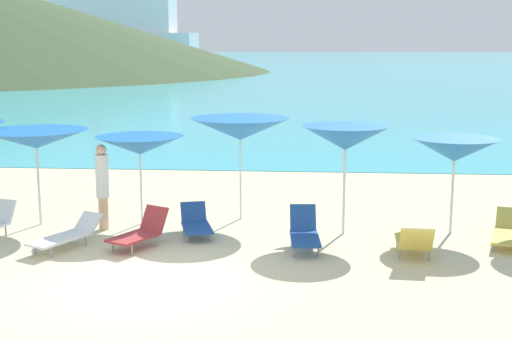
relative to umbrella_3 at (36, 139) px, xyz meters
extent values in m
cube|color=beige|center=(3.31, 6.36, -2.10)|extent=(50.00, 100.00, 0.30)
cube|color=#38B7CC|center=(3.31, 227.03, -1.94)|extent=(650.00, 440.00, 0.02)
cylinder|color=silver|center=(0.00, 0.00, -0.92)|extent=(0.05, 0.05, 2.06)
cone|color=blue|center=(0.00, 0.00, 0.00)|extent=(2.39, 2.39, 0.41)
sphere|color=silver|center=(0.00, 0.00, 0.14)|extent=(0.07, 0.07, 0.07)
cylinder|color=silver|center=(2.28, 0.25, -1.00)|extent=(0.04, 0.04, 1.91)
cone|color=blue|center=(2.28, 0.25, -0.14)|extent=(1.96, 1.96, 0.41)
sphere|color=silver|center=(2.28, 0.25, -0.01)|extent=(0.07, 0.07, 0.07)
cylinder|color=silver|center=(4.48, 0.87, -0.83)|extent=(0.04, 0.04, 2.25)
cone|color=blue|center=(4.48, 0.87, 0.17)|extent=(2.35, 2.35, 0.51)
sphere|color=silver|center=(4.48, 0.87, 0.33)|extent=(0.07, 0.07, 0.07)
cylinder|color=silver|center=(6.82, -0.24, -0.84)|extent=(0.05, 0.05, 2.22)
cone|color=blue|center=(6.82, -0.24, 0.14)|extent=(2.04, 2.04, 0.52)
sphere|color=silver|center=(6.82, -0.24, 0.30)|extent=(0.07, 0.07, 0.07)
cylinder|color=silver|center=(9.14, -0.03, -0.98)|extent=(0.06, 0.06, 1.96)
cone|color=blue|center=(9.14, -0.03, -0.12)|extent=(1.85, 1.85, 0.50)
sphere|color=silver|center=(9.14, -0.03, 0.03)|extent=(0.07, 0.07, 0.07)
cube|color=white|center=(1.16, -1.94, -1.71)|extent=(1.05, 1.39, 0.05)
cube|color=white|center=(1.52, -1.21, -1.55)|extent=(0.62, 0.56, 0.36)
cylinder|color=gray|center=(0.77, -2.21, -1.84)|extent=(0.04, 0.04, 0.22)
cylinder|color=gray|center=(1.17, -2.41, -1.84)|extent=(0.04, 0.04, 0.22)
cylinder|color=gray|center=(1.17, -1.40, -1.84)|extent=(0.04, 0.04, 0.22)
cylinder|color=gray|center=(1.58, -1.60, -1.84)|extent=(0.04, 0.04, 0.22)
cube|color=#D8BF4C|center=(10.10, -0.94, -1.76)|extent=(0.96, 1.42, 0.05)
cube|color=#D8BF4C|center=(10.34, -0.17, -1.56)|extent=(0.64, 0.50, 0.42)
cylinder|color=gray|center=(9.74, -1.26, -1.87)|extent=(0.04, 0.04, 0.17)
cylinder|color=gray|center=(10.01, -0.40, -1.87)|extent=(0.04, 0.04, 0.17)
cube|color=#D8BF4C|center=(8.11, -1.56, -1.70)|extent=(0.70, 1.14, 0.05)
cube|color=#D8BF4C|center=(8.06, -2.29, -1.47)|extent=(0.63, 0.43, 0.51)
cylinder|color=gray|center=(8.40, -1.23, -1.84)|extent=(0.04, 0.04, 0.22)
cylinder|color=gray|center=(7.86, -1.20, -1.84)|extent=(0.04, 0.04, 0.22)
cylinder|color=gray|center=(8.35, -2.00, -1.84)|extent=(0.04, 0.04, 0.22)
cylinder|color=gray|center=(7.81, -1.97, -1.84)|extent=(0.04, 0.04, 0.22)
cube|color=white|center=(-0.59, -0.63, -1.49)|extent=(0.64, 0.42, 0.48)
cylinder|color=gray|center=(-0.40, -0.94, -1.85)|extent=(0.04, 0.04, 0.21)
cube|color=#1E478C|center=(3.73, -0.83, -1.73)|extent=(0.84, 1.14, 0.05)
cube|color=#1E478C|center=(3.55, -0.22, -1.53)|extent=(0.60, 0.42, 0.42)
cylinder|color=gray|center=(3.59, -1.19, -1.86)|extent=(0.04, 0.04, 0.20)
cylinder|color=gray|center=(4.05, -1.05, -1.86)|extent=(0.04, 0.04, 0.20)
cylinder|color=gray|center=(3.38, -0.51, -1.86)|extent=(0.04, 0.04, 0.20)
cylinder|color=gray|center=(3.85, -0.37, -1.86)|extent=(0.04, 0.04, 0.20)
cube|color=#1E478C|center=(6.01, -1.64, -1.69)|extent=(0.64, 1.17, 0.05)
cube|color=#1E478C|center=(5.96, -0.92, -1.44)|extent=(0.55, 0.38, 0.52)
cylinder|color=gray|center=(5.80, -2.00, -1.83)|extent=(0.04, 0.04, 0.24)
cylinder|color=gray|center=(6.27, -1.97, -1.83)|extent=(0.04, 0.04, 0.24)
cylinder|color=gray|center=(5.74, -1.22, -1.83)|extent=(0.04, 0.04, 0.24)
cylinder|color=gray|center=(6.21, -1.18, -1.83)|extent=(0.04, 0.04, 0.24)
cube|color=#A53333|center=(2.60, -1.75, -1.70)|extent=(1.01, 1.18, 0.05)
cube|color=#A53333|center=(2.90, -1.19, -1.46)|extent=(0.63, 0.53, 0.51)
cylinder|color=gray|center=(2.23, -1.90, -1.84)|extent=(0.04, 0.04, 0.23)
cylinder|color=gray|center=(2.68, -2.14, -1.84)|extent=(0.04, 0.04, 0.23)
cylinder|color=gray|center=(2.57, -1.27, -1.84)|extent=(0.04, 0.04, 0.23)
cylinder|color=gray|center=(3.02, -1.51, -1.84)|extent=(0.04, 0.04, 0.23)
cylinder|color=#DBAA84|center=(1.56, -0.30, -1.59)|extent=(0.21, 0.21, 0.73)
cylinder|color=white|center=(1.56, -0.30, -0.75)|extent=(0.28, 0.28, 0.95)
sphere|color=#DBAA84|center=(1.56, -0.30, -0.17)|extent=(0.24, 0.24, 0.24)
cube|color=white|center=(-52.46, 187.42, 1.90)|extent=(50.75, 15.58, 7.66)
cube|color=white|center=(-52.46, 187.42, 11.90)|extent=(38.14, 12.37, 12.33)
camera|label=1|loc=(6.06, -14.61, 2.05)|focal=47.89mm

